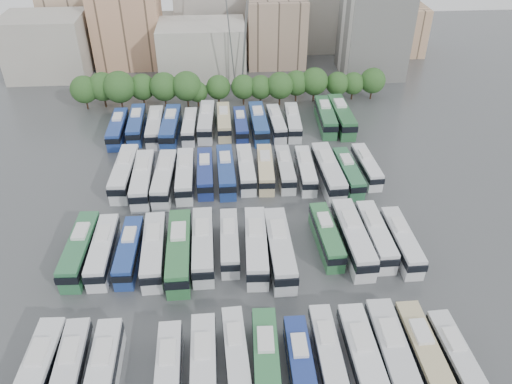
{
  "coord_description": "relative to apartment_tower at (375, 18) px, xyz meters",
  "views": [
    {
      "loc": [
        -1.8,
        -56.14,
        45.55
      ],
      "look_at": [
        2.64,
        4.71,
        3.0
      ],
      "focal_mm": 35.0,
      "sensor_mm": 36.0,
      "label": 1
    }
  ],
  "objects": [
    {
      "name": "ground",
      "position": [
        -34.0,
        -58.0,
        -13.0
      ],
      "size": [
        220.0,
        220.0,
        0.0
      ],
      "primitive_type": "plane",
      "color": "#424447",
      "rests_on": "ground"
    },
    {
      "name": "tree_line",
      "position": [
        -36.6,
        -15.92,
        -8.68
      ],
      "size": [
        66.01,
        7.7,
        8.25
      ],
      "color": "black",
      "rests_on": "ground"
    },
    {
      "name": "city_buildings",
      "position": [
        -41.46,
        13.86,
        -5.13
      ],
      "size": [
        102.0,
        35.0,
        20.0
      ],
      "color": "#9E998E",
      "rests_on": "ground"
    },
    {
      "name": "apartment_tower",
      "position": [
        0.0,
        0.0,
        0.0
      ],
      "size": [
        14.0,
        14.0,
        26.0
      ],
      "primitive_type": "cube",
      "color": "silver",
      "rests_on": "ground"
    },
    {
      "name": "electricity_pylon",
      "position": [
        -32.0,
        -8.0,
        5.66
      ],
      "size": [
        9.0,
        6.91,
        33.83
      ],
      "color": "slate",
      "rests_on": "ground"
    },
    {
      "name": "bus_r0_s0",
      "position": [
        -55.39,
        -82.4,
        -11.04
      ],
      "size": [
        3.29,
        12.85,
        4.0
      ],
      "rotation": [
        0.0,
        0.0,
        -0.04
      ],
      "color": "silver",
      "rests_on": "ground"
    },
    {
      "name": "bus_r0_s1",
      "position": [
        -52.28,
        -82.08,
        -11.17
      ],
      "size": [
        2.89,
        11.97,
        3.74
      ],
      "rotation": [
        0.0,
        0.0,
        0.03
      ],
      "color": "silver",
      "rests_on": "ground"
    },
    {
      "name": "bus_r0_s2",
      "position": [
        -48.91,
        -82.63,
        -11.12
      ],
      "size": [
        2.77,
        12.25,
        3.84
      ],
      "rotation": [
        0.0,
        0.0,
        0.01
      ],
      "color": "silver",
      "rests_on": "ground"
    },
    {
      "name": "bus_r0_s4",
      "position": [
        -42.35,
        -82.92,
        -11.23
      ],
      "size": [
        2.75,
        11.57,
        3.61
      ],
      "rotation": [
        0.0,
        0.0,
        0.02
      ],
      "color": "silver",
      "rests_on": "ground"
    },
    {
      "name": "bus_r0_s5",
      "position": [
        -38.82,
        -82.62,
        -11.13
      ],
      "size": [
        2.8,
        12.18,
        3.81
      ],
      "rotation": [
        0.0,
        0.0,
        0.01
      ],
      "color": "silver",
      "rests_on": "ground"
    },
    {
      "name": "bus_r0_s6",
      "position": [
        -35.48,
        -80.84,
        -11.34
      ],
      "size": [
        2.9,
        10.89,
        3.38
      ],
      "rotation": [
        0.0,
        0.0,
        0.05
      ],
      "color": "silver",
      "rests_on": "ground"
    },
    {
      "name": "bus_r0_s7",
      "position": [
        -32.43,
        -82.3,
        -11.13
      ],
      "size": [
        3.12,
        12.25,
        3.81
      ],
      "rotation": [
        0.0,
        0.0,
        -0.04
      ],
      "color": "#317343",
      "rests_on": "ground"
    },
    {
      "name": "bus_r0_s8",
      "position": [
        -28.93,
        -82.93,
        -11.28
      ],
      "size": [
        2.51,
        11.19,
        3.51
      ],
      "rotation": [
        0.0,
        0.0,
        -0.01
      ],
      "color": "navy",
      "rests_on": "ground"
    },
    {
      "name": "bus_r0_s9",
      "position": [
        -25.89,
        -81.51,
        -11.28
      ],
      "size": [
        2.46,
        11.16,
        3.5
      ],
      "rotation": [
        0.0,
        0.0,
        -0.0
      ],
      "color": "silver",
      "rests_on": "ground"
    },
    {
      "name": "bus_r0_s10",
      "position": [
        -22.46,
        -83.09,
        -10.98
      ],
      "size": [
        3.05,
        13.15,
        4.11
      ],
      "rotation": [
        0.0,
        0.0,
        0.01
      ],
      "color": "silver",
      "rests_on": "ground"
    },
    {
      "name": "bus_r0_s11",
      "position": [
        -19.28,
        -82.75,
        -10.95
      ],
      "size": [
        2.98,
        13.31,
        4.17
      ],
      "rotation": [
        0.0,
        0.0,
        -0.01
      ],
      "color": "silver",
      "rests_on": "ground"
    },
    {
      "name": "bus_r0_s12",
      "position": [
        -15.92,
        -82.47,
        -11.12
      ],
      "size": [
        2.83,
        12.21,
        3.82
      ],
      "rotation": [
        0.0,
        0.0,
        0.01
      ],
      "color": "tan",
      "rests_on": "ground"
    },
    {
      "name": "bus_r0_s13",
      "position": [
        -12.7,
        -83.35,
        -11.27
      ],
      "size": [
        2.88,
        11.34,
        3.53
      ],
      "rotation": [
        0.0,
        0.0,
        0.04
      ],
      "color": "silver",
      "rests_on": "ground"
    },
    {
      "name": "bus_r1_s0",
      "position": [
        -55.23,
        -63.25,
        -11.05
      ],
      "size": [
        3.21,
        12.78,
        3.98
      ],
      "rotation": [
        0.0,
        0.0,
        -0.04
      ],
      "color": "#2E6D44",
      "rests_on": "ground"
    },
    {
      "name": "bus_r1_s1",
      "position": [
        -52.22,
        -63.57,
        -11.14
      ],
      "size": [
        2.65,
        12.08,
        3.79
      ],
      "rotation": [
        0.0,
        0.0,
        -0.0
      ],
      "color": "silver",
      "rests_on": "ground"
    },
    {
      "name": "bus_r1_s2",
      "position": [
        -48.83,
        -63.81,
        -11.23
      ],
      "size": [
        2.75,
        11.54,
        3.6
      ],
      "rotation": [
        0.0,
        0.0,
        -0.02
      ],
      "color": "navy",
      "rests_on": "ground"
    },
    {
      "name": "bus_r1_s3",
      "position": [
        -45.56,
        -64.07,
        -11.06
      ],
      "size": [
        3.21,
        12.69,
        3.95
      ],
      "rotation": [
        0.0,
        0.0,
        0.04
      ],
      "color": "silver",
      "rests_on": "ground"
    },
    {
      "name": "bus_r1_s4",
      "position": [
        -42.23,
        -64.66,
        -10.9
      ],
      "size": [
        3.23,
        13.72,
        4.29
      ],
      "rotation": [
        0.0,
        0.0,
        0.02
      ],
      "color": "#2F6F3D",
      "rests_on": "ground"
    },
    {
      "name": "bus_r1_s5",
      "position": [
        -39.16,
        -63.56,
        -11.04
      ],
      "size": [
        2.98,
        12.78,
        4.0
      ],
      "rotation": [
        0.0,
        0.0,
        0.02
      ],
      "color": "silver",
      "rests_on": "ground"
    },
    {
      "name": "bus_r1_s6",
      "position": [
        -35.63,
        -62.86,
        -11.26
      ],
      "size": [
        2.54,
        11.33,
        3.55
      ],
      "rotation": [
        0.0,
        0.0,
        -0.01
      ],
      "color": "silver",
      "rests_on": "ground"
    },
    {
      "name": "bus_r1_s7",
      "position": [
        -32.15,
        -64.31,
        -10.98
      ],
      "size": [
        3.32,
        13.18,
        4.11
      ],
      "rotation": [
        0.0,
        0.0,
        -0.04
      ],
      "color": "silver",
      "rests_on": "ground"
    },
    {
      "name": "bus_r1_s8",
      "position": [
        -29.12,
        -65.12,
        -10.91
      ],
      "size": [
        3.15,
        13.62,
        4.26
      ],
      "rotation": [
        0.0,
        0.0,
        0.01
      ],
      "color": "silver",
      "rests_on": "ground"
    },
    {
      "name": "bus_r1_s10",
      "position": [
        -22.4,
        -62.64,
        -11.21
      ],
      "size": [
        3.1,
        11.75,
        3.65
      ],
      "rotation": [
        0.0,
        0.0,
        0.05
      ],
      "color": "#307140",
      "rests_on": "ground"
    },
    {
      "name": "bus_r1_s11",
      "position": [
        -19.02,
        -63.65,
        -10.91
      ],
      "size": [
        3.45,
        13.65,
        4.25
      ],
      "rotation": [
        0.0,
        0.0,
        0.04
      ],
      "color": "silver",
      "rests_on": "ground"
    },
    {
      "name": "bus_r1_s12",
      "position": [
        -15.74,
        -63.14,
        -11.12
      ],
      "size": [
        2.92,
        12.25,
        3.83
      ],
      "rotation": [
        0.0,
        0.0,
        0.02
      ],
      "color": "silver",
      "rests_on": "ground"
    },
    {
      "name": "bus_r1_s13",
      "position": [
        -12.55,
        -64.53,
        -11.18
      ],
      "size": [
        2.8,
        11.86,
        3.71
      ],
      "rotation": [
        0.0,
        0.0,
        0.02
      ],
      "color": "silver",
      "rests_on": "ground"
    },
    {
      "name": "bus_r2_s1",
      "position": [
        -52.08,
        -44.83,
        -10.98
      ],
      "size": [
        3.36,
        13.22,
        4.12
      ],
      "rotation": [
        0.0,
        0.0,
        -0.04
      ],
      "color": "silver",
      "rests_on": "ground"
    },
    {
      "name": "bus_r2_s2",
      "position": [
        -48.9,
        -47.01,
        -10.97
      ],
      "size": [
        3.06,
        13.22,
        4.14
      ],
      "rotation": [
        0.0,
        0.0,
        0.01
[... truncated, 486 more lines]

